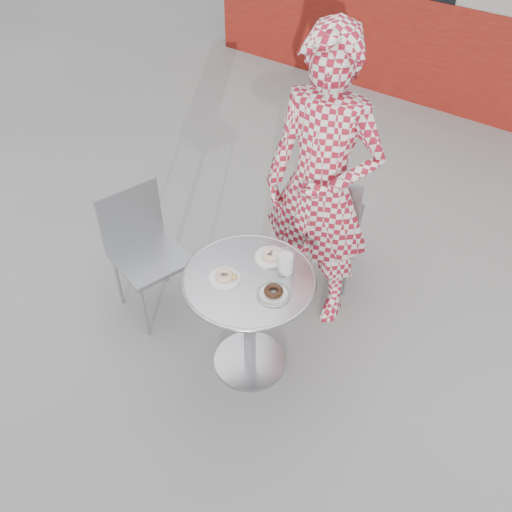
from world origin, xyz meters
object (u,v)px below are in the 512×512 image
Objects in this scene: chair_far at (324,243)px; plate_near at (225,277)px; plate_far at (271,256)px; plate_checker at (274,293)px; milk_cup at (285,263)px; bistro_table at (249,301)px; seated_person at (321,189)px; chair_left at (153,277)px.

chair_far reaches higher than plate_near.
plate_far is (0.05, -0.72, 0.46)m from chair_far.
chair_far reaches higher than plate_checker.
bistro_table is at bearing -130.06° from milk_cup.
plate_near is 0.32m from milk_cup.
plate_far is 0.27m from plate_checker.
chair_left is at bearing -148.65° from seated_person.
bistro_table is at bearing -74.62° from chair_left.
seated_person reaches higher than milk_cup.
chair_left is 4.88× the size of plate_far.
plate_far is (0.78, 0.17, 0.47)m from chair_left.
bistro_table is 0.75m from seated_person.
milk_cup is at bearing -85.71° from seated_person.
seated_person is (0.08, -0.28, 0.64)m from chair_far.
plate_far is (-0.03, -0.45, -0.18)m from seated_person.
chair_left is 1.21m from seated_person.
plate_checker is (0.27, 0.05, -0.00)m from plate_near.
plate_near is at bearing 67.89° from chair_far.
chair_far is 0.93m from milk_cup.
plate_checker is at bearing 83.70° from chair_far.
plate_near is at bearing -81.33° from chair_left.
plate_near and plate_checker have the same top height.
plate_checker is at bearing -75.75° from milk_cup.
milk_cup is (0.90, 0.13, 0.52)m from chair_left.
chair_left is 1.05m from plate_checker.
plate_near is (0.68, -0.10, 0.47)m from chair_left.
chair_far is at bearing 102.88° from plate_checker.
bistro_table is at bearing 38.74° from plate_near.
chair_left is 1.05m from milk_cup.
chair_far is at bearing 102.57° from milk_cup.
milk_cup is at bearing 45.61° from plate_near.
plate_checker is at bearing -75.75° from chair_left.
chair_left is (-0.77, 0.02, -0.28)m from bistro_table.
plate_near is at bearing -111.20° from plate_far.
milk_cup is at bearing 104.25° from plate_checker.
bistro_table is 0.27m from plate_far.
plate_far is at bearing -60.60° from chair_left.
bistro_table is 0.23m from plate_near.
chair_far is 1.09m from plate_near.
chair_far is at bearing 94.29° from plate_far.
chair_left reaches higher than plate_near.
seated_person is 13.60× the size of milk_cup.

